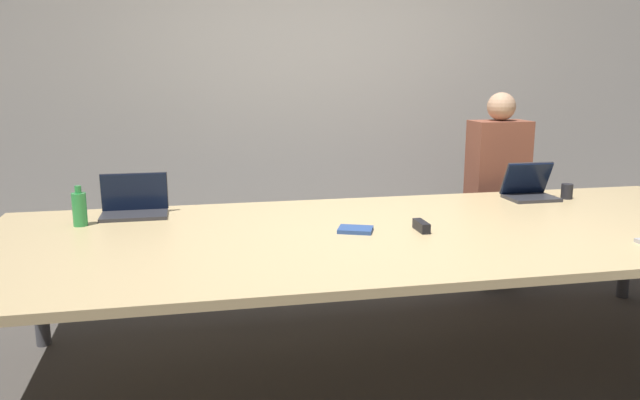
# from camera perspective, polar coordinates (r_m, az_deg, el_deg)

# --- Properties ---
(ground_plane) EXTENTS (24.00, 24.00, 0.00)m
(ground_plane) POSITION_cam_1_polar(r_m,az_deg,el_deg) (3.46, 6.68, -14.65)
(ground_plane) COLOR #4C4742
(curtain_wall) EXTENTS (12.00, 0.06, 2.80)m
(curtain_wall) POSITION_cam_1_polar(r_m,az_deg,el_deg) (5.09, -0.39, 10.25)
(curtain_wall) COLOR beige
(curtain_wall) RESTS_ON ground_plane
(conference_table) EXTENTS (4.11, 1.64, 0.74)m
(conference_table) POSITION_cam_1_polar(r_m,az_deg,el_deg) (3.21, 6.98, -3.45)
(conference_table) COLOR #D6B77F
(conference_table) RESTS_ON ground_plane
(laptop_far_right) EXTENTS (0.31, 0.24, 0.23)m
(laptop_far_right) POSITION_cam_1_polar(r_m,az_deg,el_deg) (4.15, 18.56, 1.04)
(laptop_far_right) COLOR #333338
(laptop_far_right) RESTS_ON conference_table
(person_far_right) EXTENTS (0.40, 0.24, 1.39)m
(person_far_right) POSITION_cam_1_polar(r_m,az_deg,el_deg) (4.64, 15.82, 0.57)
(person_far_right) COLOR #2D2D38
(person_far_right) RESTS_ON ground_plane
(cup_far_right) EXTENTS (0.07, 0.07, 0.09)m
(cup_far_right) POSITION_cam_1_polar(r_m,az_deg,el_deg) (4.23, 21.64, 0.74)
(cup_far_right) COLOR #232328
(cup_far_right) RESTS_ON conference_table
(laptop_far_left) EXTENTS (0.36, 0.23, 0.23)m
(laptop_far_left) POSITION_cam_1_polar(r_m,az_deg,el_deg) (3.63, -16.61, -0.30)
(laptop_far_left) COLOR #333338
(laptop_far_left) RESTS_ON conference_table
(bottle_far_left) EXTENTS (0.07, 0.07, 0.21)m
(bottle_far_left) POSITION_cam_1_polar(r_m,az_deg,el_deg) (3.47, -21.13, -0.74)
(bottle_far_left) COLOR green
(bottle_far_left) RESTS_ON conference_table
(stapler) EXTENTS (0.05, 0.15, 0.05)m
(stapler) POSITION_cam_1_polar(r_m,az_deg,el_deg) (3.19, 9.25, -2.37)
(stapler) COLOR black
(stapler) RESTS_ON conference_table
(notebook) EXTENTS (0.21, 0.19, 0.02)m
(notebook) POSITION_cam_1_polar(r_m,az_deg,el_deg) (3.14, 3.26, -2.72)
(notebook) COLOR #2D4C8C
(notebook) RESTS_ON conference_table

